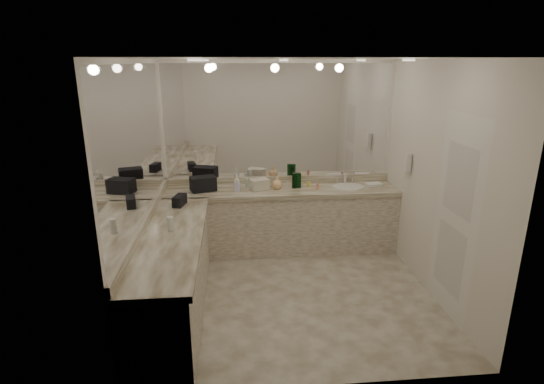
{
  "coord_description": "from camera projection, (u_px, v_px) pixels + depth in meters",
  "views": [
    {
      "loc": [
        -0.64,
        -4.33,
        2.58
      ],
      "look_at": [
        -0.19,
        0.4,
        1.1
      ],
      "focal_mm": 28.0,
      "sensor_mm": 36.0,
      "label": 1
    }
  ],
  "objects": [
    {
      "name": "hand_towel",
      "position": [
        374.0,
        185.0,
        5.95
      ],
      "size": [
        0.24,
        0.18,
        0.04
      ],
      "primitive_type": "cube",
      "rotation": [
        0.0,
        0.0,
        0.15
      ],
      "color": "white",
      "rests_on": "vanity_back_top"
    },
    {
      "name": "green_bottle_1",
      "position": [
        296.0,
        180.0,
        5.9
      ],
      "size": [
        0.07,
        0.07,
        0.19
      ],
      "primitive_type": "cylinder",
      "color": "#0C4315",
      "rests_on": "vanity_back_top"
    },
    {
      "name": "amenity_bottle_6",
      "position": [
        236.0,
        183.0,
        5.88
      ],
      "size": [
        0.05,
        0.05,
        0.11
      ],
      "primitive_type": "cylinder",
      "color": "silver",
      "rests_on": "vanity_back_top"
    },
    {
      "name": "backsplash_left",
      "position": [
        146.0,
        220.0,
        4.52
      ],
      "size": [
        0.04,
        3.0,
        0.1
      ],
      "primitive_type": "cube",
      "color": "beige",
      "rests_on": "vanity_left_top"
    },
    {
      "name": "black_toiletry_bag",
      "position": [
        203.0,
        184.0,
        5.7
      ],
      "size": [
        0.38,
        0.3,
        0.19
      ],
      "primitive_type": "cube",
      "rotation": [
        0.0,
        0.0,
        0.3
      ],
      "color": "black",
      "rests_on": "vanity_back_top"
    },
    {
      "name": "amenity_bottle_3",
      "position": [
        252.0,
        184.0,
        5.8
      ],
      "size": [
        0.06,
        0.06,
        0.14
      ],
      "primitive_type": "cylinder",
      "color": "white",
      "rests_on": "vanity_back_top"
    },
    {
      "name": "lotion_left",
      "position": [
        170.0,
        223.0,
        4.36
      ],
      "size": [
        0.07,
        0.07,
        0.16
      ],
      "primitive_type": "cylinder",
      "color": "white",
      "rests_on": "vanity_left_top"
    },
    {
      "name": "wall_left",
      "position": [
        141.0,
        189.0,
        4.41
      ],
      "size": [
        0.02,
        3.0,
        2.6
      ],
      "primitive_type": "cube",
      "color": "silver",
      "rests_on": "floor"
    },
    {
      "name": "soap_bottle_a",
      "position": [
        237.0,
        183.0,
        5.73
      ],
      "size": [
        0.11,
        0.11,
        0.21
      ],
      "primitive_type": "imported",
      "rotation": [
        0.0,
        0.0,
        -0.41
      ],
      "color": "white",
      "rests_on": "vanity_back_top"
    },
    {
      "name": "sink",
      "position": [
        348.0,
        187.0,
        5.9
      ],
      "size": [
        0.44,
        0.44,
        0.03
      ],
      "primitive_type": "cylinder",
      "color": "white",
      "rests_on": "vanity_back_top"
    },
    {
      "name": "vanity_back_base",
      "position": [
        280.0,
        221.0,
        5.96
      ],
      "size": [
        3.2,
        0.6,
        0.84
      ],
      "primitive_type": "cube",
      "color": "silver",
      "rests_on": "floor"
    },
    {
      "name": "amenity_bottle_5",
      "position": [
        318.0,
        186.0,
        5.78
      ],
      "size": [
        0.04,
        0.04,
        0.08
      ],
      "primitive_type": "cylinder",
      "color": "#E57F66",
      "rests_on": "vanity_back_top"
    },
    {
      "name": "mirror_left",
      "position": [
        138.0,
        144.0,
        4.27
      ],
      "size": [
        0.01,
        2.92,
        1.55
      ],
      "primitive_type": "cube",
      "color": "white",
      "rests_on": "wall_left"
    },
    {
      "name": "wall_right",
      "position": [
        436.0,
        181.0,
        4.7
      ],
      "size": [
        0.02,
        3.0,
        2.6
      ],
      "primitive_type": "cube",
      "color": "silver",
      "rests_on": "floor"
    },
    {
      "name": "cream_cosmetic_case",
      "position": [
        259.0,
        185.0,
        5.75
      ],
      "size": [
        0.29,
        0.24,
        0.14
      ],
      "primitive_type": "cube",
      "rotation": [
        0.0,
        0.0,
        0.41
      ],
      "color": "beige",
      "rests_on": "vanity_back_top"
    },
    {
      "name": "soap_bottle_b",
      "position": [
        237.0,
        185.0,
        5.68
      ],
      "size": [
        0.08,
        0.08,
        0.17
      ],
      "primitive_type": "imported",
      "rotation": [
        0.0,
        0.0,
        -0.09
      ],
      "color": "silver",
      "rests_on": "vanity_back_top"
    },
    {
      "name": "amenity_bottle_2",
      "position": [
        309.0,
        184.0,
        5.92
      ],
      "size": [
        0.05,
        0.05,
        0.06
      ],
      "primitive_type": "cylinder",
      "color": "#F2D84C",
      "rests_on": "vanity_back_top"
    },
    {
      "name": "wall_phone",
      "position": [
        408.0,
        163.0,
        5.35
      ],
      "size": [
        0.06,
        0.1,
        0.24
      ],
      "primitive_type": "cube",
      "color": "white",
      "rests_on": "wall_right"
    },
    {
      "name": "floor",
      "position": [
        292.0,
        292.0,
        4.94
      ],
      "size": [
        3.2,
        3.2,
        0.0
      ],
      "primitive_type": "plane",
      "color": "beige",
      "rests_on": "ground"
    },
    {
      "name": "black_bag_spill",
      "position": [
        180.0,
        200.0,
        5.13
      ],
      "size": [
        0.16,
        0.26,
        0.13
      ],
      "primitive_type": "cube",
      "rotation": [
        0.0,
        0.0,
        -0.25
      ],
      "color": "black",
      "rests_on": "vanity_left_top"
    },
    {
      "name": "green_bottle_0",
      "position": [
        299.0,
        180.0,
        5.84
      ],
      "size": [
        0.06,
        0.06,
        0.21
      ],
      "primitive_type": "cylinder",
      "color": "#0C4315",
      "rests_on": "vanity_back_top"
    },
    {
      "name": "amenity_bottle_7",
      "position": [
        264.0,
        186.0,
        5.81
      ],
      "size": [
        0.05,
        0.05,
        0.09
      ],
      "primitive_type": "cylinder",
      "color": "#E57F66",
      "rests_on": "vanity_back_top"
    },
    {
      "name": "green_bottle_2",
      "position": [
        294.0,
        180.0,
        5.83
      ],
      "size": [
        0.06,
        0.06,
        0.21
      ],
      "primitive_type": "cylinder",
      "color": "#0C4315",
      "rests_on": "vanity_back_top"
    },
    {
      "name": "soap_bottle_c",
      "position": [
        277.0,
        182.0,
        5.78
      ],
      "size": [
        0.17,
        0.17,
        0.18
      ],
      "primitive_type": "imported",
      "rotation": [
        0.0,
        0.0,
        -0.29
      ],
      "color": "#FFCB8C",
      "rests_on": "vanity_back_top"
    },
    {
      "name": "vanity_back_top",
      "position": [
        281.0,
        191.0,
        5.82
      ],
      "size": [
        3.2,
        0.64,
        0.06
      ],
      "primitive_type": "cube",
      "color": "beige",
      "rests_on": "vanity_back_base"
    },
    {
      "name": "door",
      "position": [
        455.0,
        218.0,
        4.3
      ],
      "size": [
        0.02,
        0.82,
        2.1
      ],
      "primitive_type": "cube",
      "color": "white",
      "rests_on": "wall_right"
    },
    {
      "name": "mirror_back",
      "position": [
        279.0,
        122.0,
        5.83
      ],
      "size": [
        3.12,
        0.01,
        1.55
      ],
      "primitive_type": "cube",
      "color": "white",
      "rests_on": "wall_back"
    },
    {
      "name": "amenity_bottle_0",
      "position": [
        204.0,
        190.0,
        5.66
      ],
      "size": [
        0.06,
        0.06,
        0.07
      ],
      "primitive_type": "cylinder",
      "color": "white",
      "rests_on": "vanity_back_top"
    },
    {
      "name": "faucet",
      "position": [
        345.0,
        178.0,
        6.08
      ],
      "size": [
        0.24,
        0.16,
        0.14
      ],
      "primitive_type": "cube",
      "color": "silver",
      "rests_on": "vanity_back_top"
    },
    {
      "name": "wall_back",
      "position": [
        278.0,
        156.0,
        5.98
      ],
      "size": [
        3.2,
        0.02,
        2.6
      ],
      "primitive_type": "cube",
      "color": "silver",
      "rests_on": "floor"
    },
    {
      "name": "backsplash_back",
      "position": [
        279.0,
        180.0,
        6.07
      ],
      "size": [
        3.2,
        0.04,
        0.1
      ],
      "primitive_type": "cube",
      "color": "beige",
      "rests_on": "vanity_back_top"
    },
    {
      "name": "amenity_bottle_1",
      "position": [
        208.0,
        186.0,
        5.68
      ],
      "size": [
        0.04,
        0.04,
        0.14
      ],
      "primitive_type": "cylinder",
      "color": "silver",
      "rests_on": "vanity_back_top"
    },
    {
      "name": "amenity_bottle_4",
      "position": [
        247.0,
        183.0,
        5.86
      ],
      "size": [
        0.04,
        0.04,
        0.12
      ],
      "primitive_type": "cylinder",
      "color": "silver",
      "rests_on": "vanity_back_top"
    },
    {
      "name": "vanity_left_top",
      "position": [
        171.0,
        238.0,
        4.28
      ],
      "size": [
        0.64,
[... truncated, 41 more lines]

